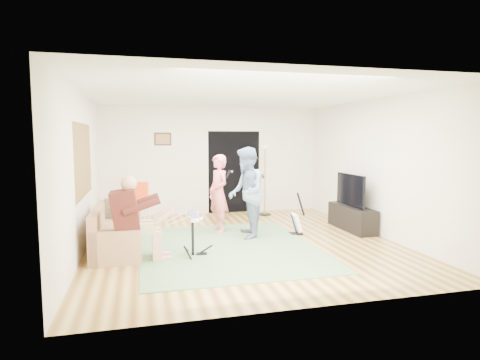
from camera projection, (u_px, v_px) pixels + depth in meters
name	position (u px, v px, depth m)	size (l,w,h in m)	color
floor	(242.00, 242.00, 7.45)	(6.00, 6.00, 0.00)	brown
walls	(242.00, 170.00, 7.31)	(5.50, 6.00, 2.70)	#EFE7CF
ceiling	(242.00, 95.00, 7.17)	(6.00, 6.00, 0.00)	white
window_blinds	(83.00, 160.00, 6.82)	(2.05, 2.05, 0.00)	brown
doorway	(234.00, 172.00, 10.36)	(2.10, 2.10, 0.00)	black
picture_frame	(163.00, 139.00, 9.83)	(0.42, 0.03, 0.32)	#3F2314
area_rug	(228.00, 248.00, 7.04)	(3.01, 3.60, 0.02)	#567E4D
sofa	(113.00, 236.00, 6.86)	(0.77, 1.88, 0.76)	#A57752
drummer	(137.00, 227.00, 6.31)	(0.87, 0.49, 1.35)	#4F1C16
drum_kit	(193.00, 237.00, 6.54)	(0.39, 0.69, 0.71)	black
singer	(218.00, 194.00, 8.18)	(0.58, 0.38, 1.59)	#FF6E77
microphone	(228.00, 174.00, 8.19)	(0.06, 0.06, 0.24)	black
guitarist	(246.00, 193.00, 7.70)	(0.85, 0.67, 1.76)	#7086A4
guitar_held	(256.00, 176.00, 7.71)	(0.12, 0.60, 0.26)	silver
guitar_spare	(296.00, 222.00, 8.02)	(0.30, 0.27, 0.85)	black
torchiere_lamp	(265.00, 167.00, 9.96)	(0.31, 0.31, 1.76)	black
dining_chair	(138.00, 210.00, 8.80)	(0.48, 0.50, 0.95)	beige
tv_cabinet	(352.00, 218.00, 8.44)	(0.40, 1.40, 0.50)	black
television	(350.00, 190.00, 8.37)	(0.06, 1.05, 0.66)	black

